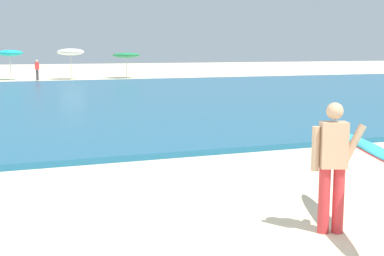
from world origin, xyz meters
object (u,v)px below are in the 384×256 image
Objects in this scene: beach_umbrella_3 at (10,53)px; beach_umbrella_4 at (71,52)px; surfer_with_board at (352,156)px; beach_umbrella_5 at (126,55)px; beachgoer_near_row_mid at (37,69)px.

beach_umbrella_3 is 0.96× the size of beach_umbrella_4.
beach_umbrella_5 reaches higher than surfer_with_board.
surfer_with_board is 36.65m from beach_umbrella_4.
beach_umbrella_4 is at bearing -176.64° from beach_umbrella_5.
beach_umbrella_4 reaches higher than beach_umbrella_5.
surfer_with_board is 1.22× the size of beach_umbrella_3.
surfer_with_board is at bearing -92.44° from beach_umbrella_4.
beach_umbrella_4 is 1.07× the size of beach_umbrella_5.
beachgoer_near_row_mid is (-2.60, -0.22, -1.31)m from beach_umbrella_4.
beach_umbrella_4 is at bearing 87.56° from surfer_with_board.
beach_umbrella_5 is (4.52, 0.27, -0.27)m from beach_umbrella_4.
beach_umbrella_4 reaches higher than surfer_with_board.
surfer_with_board is at bearing -88.36° from beachgoer_near_row_mid.
surfer_with_board is 1.16× the size of beach_umbrella_4.
beach_umbrella_4 is at bearing 4.80° from beachgoer_near_row_mid.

